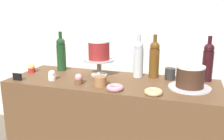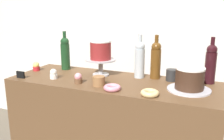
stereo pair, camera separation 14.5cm
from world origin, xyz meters
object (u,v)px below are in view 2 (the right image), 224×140
(cupcake_vanilla, at_px, (54,74))
(cake_stand_pedestal, at_px, (101,64))
(wine_bottle_dark_red, at_px, (211,63))
(coffee_cup_ceramic, at_px, (171,75))
(white_layer_cake, at_px, (101,50))
(chocolate_round_cake, at_px, (190,78))
(wine_bottle_amber, at_px, (156,59))
(donut_glazed, at_px, (150,93))
(cupcake_strawberry, at_px, (78,78))
(donut_pink, at_px, (112,88))
(price_sign_chalkboard, at_px, (20,75))
(wine_bottle_green, at_px, (65,53))
(cookie_stack, at_px, (99,81))
(cupcake_lemon, at_px, (36,67))
(wine_bottle_clear, at_px, (140,59))

(cupcake_vanilla, bearing_deg, cake_stand_pedestal, 37.12)
(wine_bottle_dark_red, relative_size, coffee_cup_ceramic, 3.83)
(white_layer_cake, bearing_deg, chocolate_round_cake, -8.81)
(wine_bottle_dark_red, bearing_deg, cupcake_vanilla, -162.97)
(cake_stand_pedestal, height_order, cupcake_vanilla, cake_stand_pedestal)
(wine_bottle_dark_red, height_order, wine_bottle_amber, same)
(donut_glazed, relative_size, coffee_cup_ceramic, 1.32)
(cupcake_strawberry, xyz_separation_m, donut_pink, (0.28, -0.05, -0.02))
(wine_bottle_dark_red, height_order, price_sign_chalkboard, wine_bottle_dark_red)
(wine_bottle_green, bearing_deg, cupcake_strawberry, -45.65)
(wine_bottle_dark_red, height_order, donut_glazed, wine_bottle_dark_red)
(wine_bottle_dark_red, xyz_separation_m, wine_bottle_amber, (-0.38, -0.03, 0.00))
(wine_bottle_dark_red, xyz_separation_m, donut_glazed, (-0.32, -0.41, -0.13))
(cake_stand_pedestal, distance_m, cookie_stack, 0.27)
(white_layer_cake, relative_size, price_sign_chalkboard, 2.34)
(chocolate_round_cake, height_order, donut_glazed, chocolate_round_cake)
(wine_bottle_dark_red, height_order, donut_pink, wine_bottle_dark_red)
(cupcake_strawberry, relative_size, cupcake_lemon, 1.00)
(cupcake_strawberry, bearing_deg, chocolate_round_cake, 10.94)
(wine_bottle_green, xyz_separation_m, coffee_cup_ceramic, (0.90, 0.00, -0.10))
(wine_bottle_green, height_order, coffee_cup_ceramic, wine_bottle_green)
(wine_bottle_amber, relative_size, cupcake_strawberry, 4.38)
(chocolate_round_cake, relative_size, donut_pink, 1.63)
(wine_bottle_dark_red, bearing_deg, wine_bottle_clear, -174.19)
(wine_bottle_dark_red, xyz_separation_m, donut_pink, (-0.57, -0.40, -0.13))
(white_layer_cake, xyz_separation_m, cookie_stack, (0.10, -0.24, -0.17))
(chocolate_round_cake, relative_size, donut_glazed, 1.63)
(chocolate_round_cake, distance_m, cupcake_strawberry, 0.75)
(cookie_stack, distance_m, price_sign_chalkboard, 0.63)
(coffee_cup_ceramic, bearing_deg, price_sign_chalkboard, -160.81)
(chocolate_round_cake, bearing_deg, donut_pink, -157.68)
(wine_bottle_amber, height_order, wine_bottle_green, same)
(white_layer_cake, bearing_deg, coffee_cup_ceramic, 7.02)
(wine_bottle_green, height_order, wine_bottle_clear, same)
(coffee_cup_ceramic, bearing_deg, wine_bottle_amber, 170.75)
(cupcake_strawberry, height_order, donut_glazed, cupcake_strawberry)
(wine_bottle_amber, bearing_deg, cupcake_vanilla, -156.51)
(coffee_cup_ceramic, bearing_deg, cookie_stack, -144.53)
(cake_stand_pedestal, xyz_separation_m, white_layer_cake, (0.00, 0.00, 0.11))
(cupcake_strawberry, height_order, cookie_stack, cupcake_strawberry)
(wine_bottle_green, bearing_deg, wine_bottle_amber, 1.56)
(cupcake_strawberry, xyz_separation_m, cupcake_lemon, (-0.51, 0.17, 0.00))
(wine_bottle_clear, relative_size, donut_pink, 2.91)
(wine_bottle_amber, relative_size, wine_bottle_green, 1.00)
(wine_bottle_dark_red, bearing_deg, cupcake_lemon, -172.18)
(cupcake_strawberry, bearing_deg, coffee_cup_ceramic, 27.82)
(wine_bottle_amber, relative_size, cupcake_lemon, 4.38)
(cake_stand_pedestal, bearing_deg, wine_bottle_amber, 11.79)
(donut_pink, bearing_deg, coffee_cup_ceramic, 48.72)
(cookie_stack, bearing_deg, cake_stand_pedestal, 112.24)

